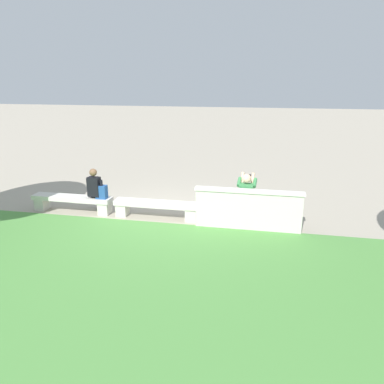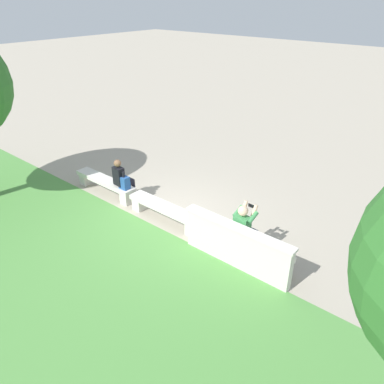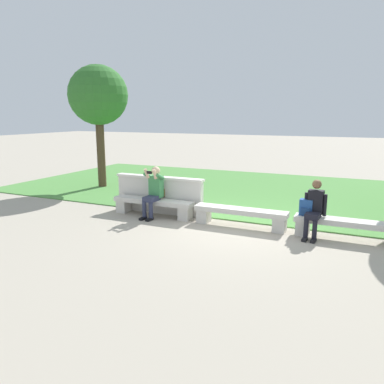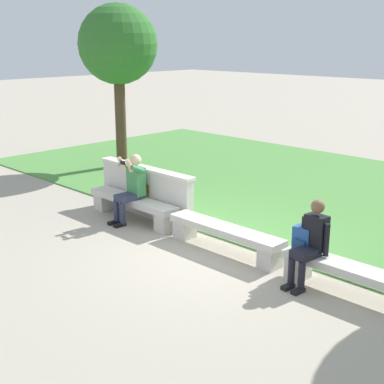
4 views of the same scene
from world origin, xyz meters
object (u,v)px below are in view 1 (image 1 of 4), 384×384
Objects in this scene: bench_mid at (72,201)px; person_photographer at (246,196)px; backpack at (102,192)px; bench_near at (156,207)px; person_distant at (97,189)px; bench_main at (248,213)px.

person_photographer is at bearing -179.06° from bench_mid.
person_photographer reaches higher than backpack.
backpack reaches higher than bench_near.
person_photographer is 3.83m from backpack.
person_distant is at bearing -2.25° from bench_near.
bench_mid is 0.80m from person_distant.
backpack is at bearing 178.78° from bench_mid.
bench_near is at bearing 0.00° from bench_main.
person_distant reaches higher than bench_mid.
person_photographer is at bearing -179.84° from person_distant.
backpack is (1.50, 0.02, 0.32)m from bench_near.
bench_main and bench_near have the same top height.
person_photographer reaches higher than bench_main.
bench_main is at bearing -179.72° from backpack.
bench_mid is 0.95m from backpack.
person_photographer is at bearing -178.09° from bench_near.
bench_mid is 1.70× the size of person_photographer.
bench_main is at bearing 179.07° from person_distant.
bench_main is 1.70× the size of person_photographer.
person_distant is at bearing -0.93° from bench_main.
backpack is at bearing 0.73° from bench_near.
bench_mid is at bearing 0.00° from bench_main.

